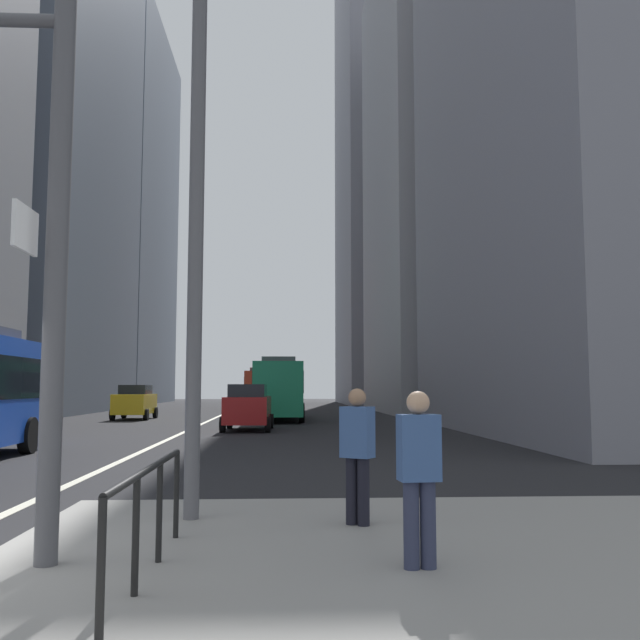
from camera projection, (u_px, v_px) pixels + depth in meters
The scene contains 15 objects.
ground_plane at pixel (177, 436), 26.20m from camera, with size 160.00×160.00×0.00m, color black.
median_island at pixel (469, 605), 5.62m from camera, with size 9.00×10.00×0.15m, color gray.
lane_centre_line at pixel (206, 422), 36.14m from camera, with size 0.20×80.00×0.01m, color beige.
office_tower_left_mid at pixel (23, 105), 53.26m from camera, with size 13.57×22.14×46.59m, color slate.
office_tower_left_far at pixel (110, 214), 79.95m from camera, with size 12.03×23.65×43.22m, color slate.
office_tower_right_mid at pixel (456, 174), 52.70m from camera, with size 11.99×19.23×35.73m, color #9E9EA3.
office_tower_right_far at pixel (399, 163), 79.16m from camera, with size 12.99×20.70×54.41m, color gray.
city_bus_red_receding at pixel (279, 387), 39.47m from camera, with size 2.76×11.19×3.40m.
city_bus_red_distant at pixel (261, 387), 60.13m from camera, with size 2.82×11.18×3.40m.
car_oncoming_mid at pixel (135, 402), 39.52m from camera, with size 2.04×4.11×1.94m.
car_receding_near at pixel (248, 407), 29.44m from camera, with size 2.13×4.11×1.94m.
street_lamp_post at pixel (198, 130), 9.40m from camera, with size 5.50×0.32×8.00m.
pedestrian_railing at pixel (149, 498), 6.23m from camera, with size 0.06×3.33×0.98m.
pedestrian_waiting at pixel (357, 449), 8.60m from camera, with size 0.45×0.41×1.66m.
pedestrian_walking at pixel (419, 469), 6.55m from camera, with size 0.40×0.27×1.64m.
Camera 1 is at (3.99, -6.75, 1.83)m, focal length 39.13 mm.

